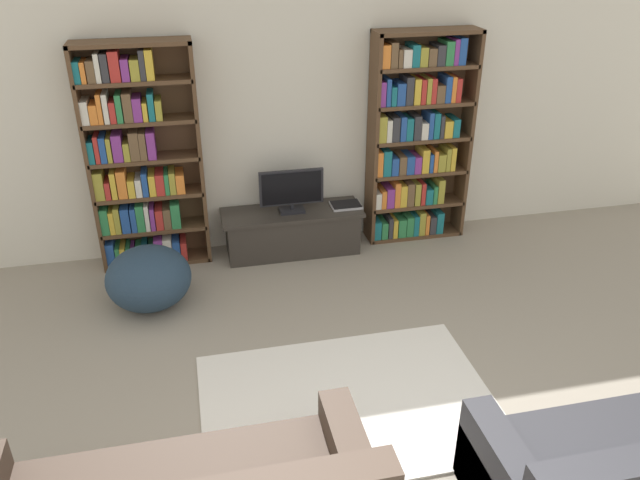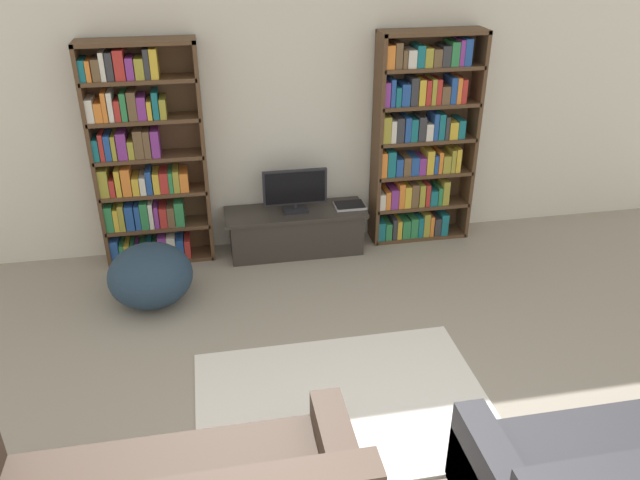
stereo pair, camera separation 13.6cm
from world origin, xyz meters
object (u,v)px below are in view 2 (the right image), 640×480
object	(u,v)px
bookshelf_right	(420,141)
television	(295,190)
tv_stand	(296,231)
laptop	(350,205)
bookshelf_left	(144,161)
beanbag_ottoman	(150,275)

from	to	relation	value
bookshelf_right	television	xyz separation A→B (m)	(-1.28, -0.12, -0.37)
tv_stand	laptop	distance (m)	0.59
bookshelf_left	television	distance (m)	1.43
bookshelf_left	laptop	size ratio (longest dim) A/B	7.04
beanbag_ottoman	tv_stand	bearing A→B (deg)	27.01
television	beanbag_ottoman	world-z (taller)	television
bookshelf_right	beanbag_ottoman	size ratio (longest dim) A/B	2.91
television	laptop	bearing A→B (deg)	0.42
bookshelf_left	laptop	bearing A→B (deg)	-3.65
tv_stand	television	distance (m)	0.44
tv_stand	beanbag_ottoman	bearing A→B (deg)	-152.99
bookshelf_right	television	bearing A→B (deg)	-174.43
bookshelf_right	laptop	world-z (taller)	bookshelf_right
television	bookshelf_left	bearing A→B (deg)	174.74
bookshelf_right	laptop	distance (m)	0.95
bookshelf_right	television	distance (m)	1.34
laptop	beanbag_ottoman	bearing A→B (deg)	-160.20
tv_stand	television	world-z (taller)	television
tv_stand	television	xyz separation A→B (m)	(0.00, -0.01, 0.44)
bookshelf_right	beanbag_ottoman	xyz separation A→B (m)	(-2.65, -0.81, -0.77)
laptop	television	bearing A→B (deg)	-179.58
bookshelf_right	tv_stand	bearing A→B (deg)	-175.01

